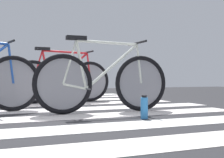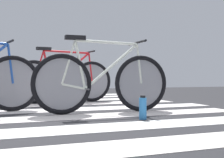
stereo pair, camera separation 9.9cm
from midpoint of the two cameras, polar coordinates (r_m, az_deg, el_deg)
ground at (r=3.80m, az=-16.42°, el=-6.46°), size 18.00×14.00×0.02m
crosswalk_markings at (r=4.09m, az=-16.63°, el=-5.80°), size 5.37×6.53×0.00m
bicycle_1_of_4 at (r=3.77m, az=-2.28°, el=-0.47°), size 1.74×0.52×0.93m
bicycle_3_of_4 at (r=5.30m, az=-9.71°, el=-0.20°), size 1.74×0.52×0.93m
water_bottle at (r=3.23m, az=5.24°, el=-5.36°), size 0.08×0.08×0.25m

